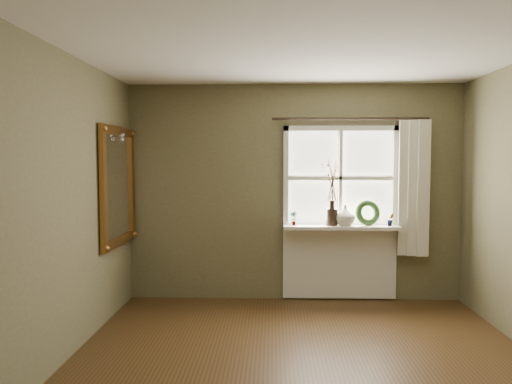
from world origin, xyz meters
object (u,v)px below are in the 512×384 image
at_px(dark_jug, 332,217).
at_px(cream_vase, 345,215).
at_px(gilt_mirror, 118,186).
at_px(wreath, 368,216).

relative_size(dark_jug, cream_vase, 0.82).
bearing_deg(gilt_mirror, cream_vase, 9.78).
relative_size(cream_vase, gilt_mirror, 0.19).
bearing_deg(dark_jug, gilt_mirror, -169.60).
xyz_separation_m(dark_jug, wreath, (0.43, 0.04, 0.02)).
height_order(dark_jug, wreath, wreath).
bearing_deg(wreath, gilt_mirror, 176.44).
height_order(wreath, gilt_mirror, gilt_mirror).
distance_m(cream_vase, wreath, 0.27).
xyz_separation_m(cream_vase, wreath, (0.27, 0.04, -0.01)).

